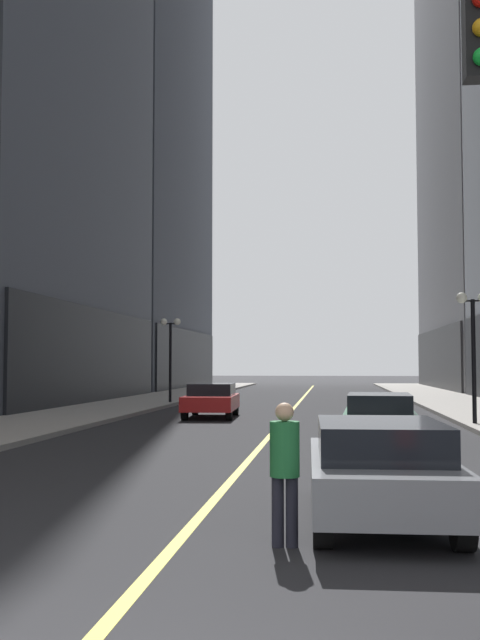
{
  "coord_description": "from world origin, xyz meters",
  "views": [
    {
      "loc": [
        1.79,
        -4.03,
        2.06
      ],
      "look_at": [
        -2.66,
        32.54,
        4.24
      ],
      "focal_mm": 42.3,
      "sensor_mm": 36.0,
      "label": 1
    }
  ],
  "objects_px": {
    "car_green": "(379,417)",
    "street_lamp_left_far": "(170,341)",
    "pedestrian_in_green_parka": "(285,463)",
    "car_grey": "(379,467)",
    "street_lamp_right_mid": "(473,328)",
    "car_red": "(211,399)"
  },
  "relations": [
    {
      "from": "car_green",
      "to": "street_lamp_left_far",
      "type": "bearing_deg",
      "value": 117.1
    },
    {
      "from": "street_lamp_left_far",
      "to": "pedestrian_in_green_parka",
      "type": "bearing_deg",
      "value": -75.3
    },
    {
      "from": "car_green",
      "to": "pedestrian_in_green_parka",
      "type": "xyz_separation_m",
      "value": [
        -1.73,
        -10.84,
        0.22
      ]
    },
    {
      "from": "car_green",
      "to": "pedestrian_in_green_parka",
      "type": "relative_size",
      "value": 2.77
    },
    {
      "from": "street_lamp_left_far",
      "to": "street_lamp_right_mid",
      "type": "xyz_separation_m",
      "value": [
        12.8,
        -12.42,
        0.0
      ]
    },
    {
      "from": "street_lamp_right_mid",
      "to": "car_grey",
      "type": "bearing_deg",
      "value": -104.7
    },
    {
      "from": "car_green",
      "to": "street_lamp_right_mid",
      "type": "bearing_deg",
      "value": 59.93
    },
    {
      "from": "street_lamp_left_far",
      "to": "car_grey",
      "type": "bearing_deg",
      "value": -72.37
    },
    {
      "from": "pedestrian_in_green_parka",
      "to": "street_lamp_right_mid",
      "type": "height_order",
      "value": "street_lamp_right_mid"
    },
    {
      "from": "car_grey",
      "to": "car_green",
      "type": "height_order",
      "value": "same"
    },
    {
      "from": "car_grey",
      "to": "street_lamp_left_far",
      "type": "relative_size",
      "value": 1.01
    },
    {
      "from": "car_grey",
      "to": "street_lamp_right_mid",
      "type": "height_order",
      "value": "street_lamp_right_mid"
    },
    {
      "from": "car_red",
      "to": "car_green",
      "type": "bearing_deg",
      "value": -58.66
    },
    {
      "from": "car_green",
      "to": "street_lamp_right_mid",
      "type": "relative_size",
      "value": 1.01
    },
    {
      "from": "pedestrian_in_green_parka",
      "to": "street_lamp_left_far",
      "type": "height_order",
      "value": "street_lamp_left_far"
    },
    {
      "from": "car_grey",
      "to": "car_red",
      "type": "distance_m",
      "value": 19.67
    },
    {
      "from": "car_grey",
      "to": "street_lamp_right_mid",
      "type": "relative_size",
      "value": 1.01
    },
    {
      "from": "car_grey",
      "to": "car_red",
      "type": "bearing_deg",
      "value": 105.53
    },
    {
      "from": "car_grey",
      "to": "car_green",
      "type": "bearing_deg",
      "value": 86.44
    },
    {
      "from": "car_red",
      "to": "pedestrian_in_green_parka",
      "type": "height_order",
      "value": "pedestrian_in_green_parka"
    },
    {
      "from": "car_red",
      "to": "street_lamp_right_mid",
      "type": "relative_size",
      "value": 0.95
    },
    {
      "from": "pedestrian_in_green_parka",
      "to": "street_lamp_right_mid",
      "type": "bearing_deg",
      "value": 72.91
    }
  ]
}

